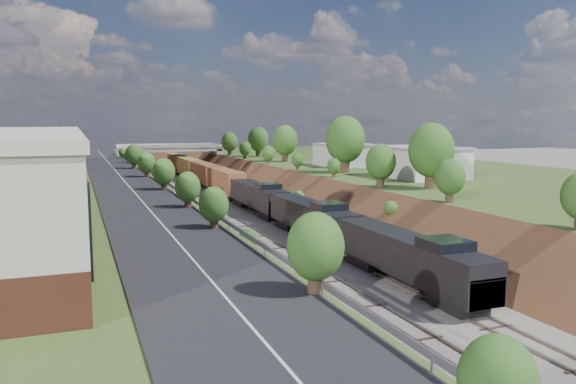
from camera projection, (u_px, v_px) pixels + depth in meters
name	position (u px, v px, depth m)	size (l,w,h in m)	color
platform_right	(440.00, 186.00, 89.47)	(44.00, 180.00, 5.00)	#3B5824
embankment_left	(161.00, 218.00, 74.25)	(7.07, 180.00, 7.07)	brown
embankment_right	(314.00, 209.00, 82.01)	(7.07, 180.00, 7.07)	brown
rail_left_track	(223.00, 214.00, 77.20)	(1.58, 180.00, 0.18)	gray
rail_right_track	(259.00, 212.00, 79.04)	(1.58, 180.00, 0.18)	gray
road	(125.00, 182.00, 72.03)	(8.00, 180.00, 0.10)	black
guardrail	(157.00, 177.00, 73.23)	(0.10, 171.00, 0.70)	#99999E
overpass	(169.00, 154.00, 135.01)	(24.50, 8.30, 7.40)	gray
white_building_near	(419.00, 163.00, 78.14)	(9.00, 12.00, 4.00)	silver
white_building_far	(345.00, 156.00, 98.39)	(8.00, 10.00, 3.60)	silver
tree_right_large	(431.00, 151.00, 64.42)	(5.25, 5.25, 7.61)	#473323
tree_left_crest	(237.00, 210.00, 36.00)	(2.45, 2.45, 3.55)	#473323
freight_train	(190.00, 167.00, 125.01)	(3.04, 187.19, 4.55)	black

